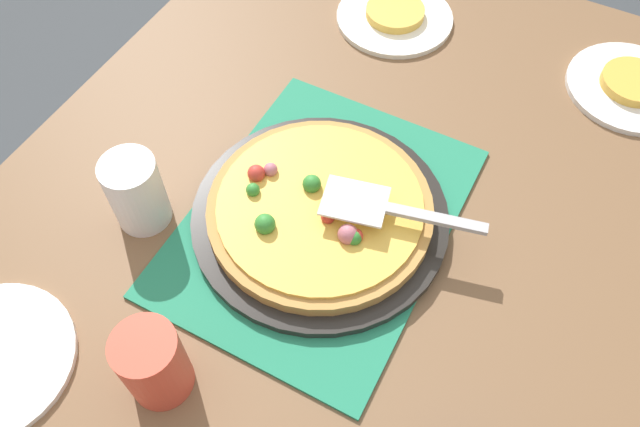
% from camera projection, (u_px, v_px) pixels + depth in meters
% --- Properties ---
extents(ground_plane, '(8.00, 8.00, 0.00)m').
position_uv_depth(ground_plane, '(320.00, 386.00, 1.56)').
color(ground_plane, '#3D4247').
extents(dining_table, '(1.40, 1.00, 0.75)m').
position_uv_depth(dining_table, '(320.00, 257.00, 1.03)').
color(dining_table, brown).
rests_on(dining_table, ground_plane).
extents(placemat, '(0.48, 0.36, 0.01)m').
position_uv_depth(placemat, '(320.00, 220.00, 0.94)').
color(placemat, '#237F5B').
rests_on(placemat, dining_table).
extents(pizza_pan, '(0.38, 0.38, 0.01)m').
position_uv_depth(pizza_pan, '(320.00, 216.00, 0.93)').
color(pizza_pan, black).
rests_on(pizza_pan, placemat).
extents(pizza, '(0.33, 0.33, 0.05)m').
position_uv_depth(pizza, '(319.00, 209.00, 0.91)').
color(pizza, '#B78442').
rests_on(pizza, pizza_pan).
extents(plate_near_left, '(0.22, 0.22, 0.01)m').
position_uv_depth(plate_near_left, '(395.00, 18.00, 1.19)').
color(plate_near_left, white).
rests_on(plate_near_left, dining_table).
extents(plate_far_right, '(0.22, 0.22, 0.01)m').
position_uv_depth(plate_far_right, '(631.00, 87.00, 1.09)').
color(plate_far_right, white).
rests_on(plate_far_right, dining_table).
extents(served_slice_left, '(0.11, 0.11, 0.02)m').
position_uv_depth(served_slice_left, '(395.00, 12.00, 1.18)').
color(served_slice_left, '#EAB747').
rests_on(served_slice_left, plate_near_left).
extents(served_slice_right, '(0.11, 0.11, 0.02)m').
position_uv_depth(served_slice_right, '(634.00, 82.00, 1.08)').
color(served_slice_right, gold).
rests_on(served_slice_right, plate_far_right).
extents(cup_near, '(0.08, 0.08, 0.12)m').
position_uv_depth(cup_near, '(153.00, 364.00, 0.75)').
color(cup_near, '#E04C38').
rests_on(cup_near, dining_table).
extents(cup_corner, '(0.08, 0.08, 0.12)m').
position_uv_depth(cup_corner, '(136.00, 192.00, 0.90)').
color(cup_corner, white).
rests_on(cup_corner, dining_table).
extents(pizza_server, '(0.09, 0.23, 0.01)m').
position_uv_depth(pizza_server, '(388.00, 208.00, 0.87)').
color(pizza_server, silver).
rests_on(pizza_server, pizza).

